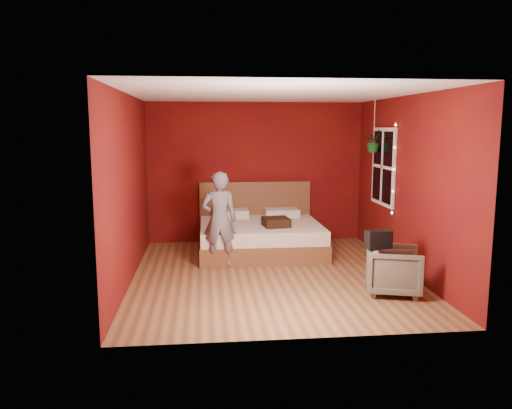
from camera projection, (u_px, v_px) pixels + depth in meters
floor at (271, 275)px, 7.31m from camera, size 4.50×4.50×0.00m
room_walls at (272, 160)px, 7.05m from camera, size 4.04×4.54×2.62m
window at (383, 167)px, 8.17m from camera, size 0.05×0.97×1.27m
fairy_lights at (394, 169)px, 7.65m from camera, size 0.04×0.04×1.45m
bed at (260, 235)px, 8.66m from camera, size 2.07×1.76×1.14m
person at (219, 220)px, 7.61m from camera, size 0.55×0.37×1.48m
armchair at (394, 270)px, 6.45m from camera, size 0.83×0.82×0.62m
handbag at (379, 239)px, 6.33m from camera, size 0.34×0.20×0.23m
throw_pillow at (276, 222)px, 8.24m from camera, size 0.46×0.46×0.15m
hanging_plant at (374, 141)px, 8.35m from camera, size 0.41×0.38×0.88m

